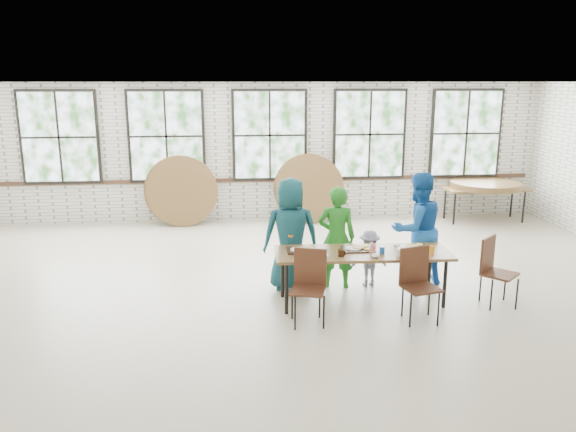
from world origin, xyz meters
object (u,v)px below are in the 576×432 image
dining_table (362,255)px  chair_near_left (309,280)px  storage_table (485,190)px  chair_near_right (417,278)px

dining_table → chair_near_left: chair_near_left is taller
dining_table → storage_table: size_ratio=1.33×
chair_near_left → storage_table: bearing=63.5°
dining_table → storage_table: 5.75m
dining_table → chair_near_right: bearing=-44.1°
storage_table → chair_near_left: bearing=-135.2°
dining_table → storage_table: (3.75, 4.37, -0.00)m
chair_near_left → dining_table: bearing=50.3°
dining_table → chair_near_left: 0.99m
chair_near_right → storage_table: bearing=43.4°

